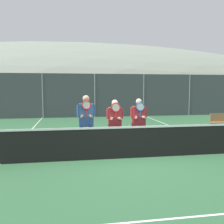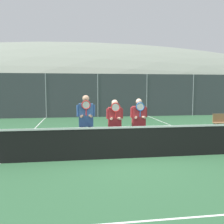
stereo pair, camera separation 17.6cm
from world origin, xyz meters
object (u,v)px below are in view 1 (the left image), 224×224
at_px(player_center_right, 139,121).
at_px(car_center, 153,102).
at_px(player_leftmost, 86,120).
at_px(car_right_of_center, 213,102).
at_px(car_far_left, 17,103).
at_px(player_center_left, 115,122).
at_px(car_left_of_center, 89,102).

xyz_separation_m(player_center_right, car_center, (4.78, 12.59, -0.13)).
bearing_deg(player_leftmost, player_center_right, 2.85).
bearing_deg(car_right_of_center, car_far_left, -179.74).
relative_size(player_center_left, car_right_of_center, 0.38).
bearing_deg(car_far_left, player_center_left, -65.94).
relative_size(player_leftmost, car_center, 0.42).
relative_size(player_leftmost, player_center_right, 1.07).
relative_size(car_far_left, car_left_of_center, 0.95).
bearing_deg(car_right_of_center, player_center_right, -129.76).
xyz_separation_m(player_leftmost, car_left_of_center, (1.00, 12.25, -0.18)).
xyz_separation_m(player_center_left, car_left_of_center, (0.09, 12.20, -0.08)).
xyz_separation_m(player_center_right, car_right_of_center, (10.18, 12.23, -0.16)).
height_order(player_center_right, car_center, player_center_right).
height_order(car_far_left, car_right_of_center, car_far_left).
bearing_deg(player_leftmost, car_far_left, 110.31).
bearing_deg(car_center, player_center_left, -113.84).
relative_size(player_center_left, car_left_of_center, 0.36).
distance_m(player_center_right, car_left_of_center, 12.18).
height_order(player_leftmost, car_right_of_center, player_leftmost).
distance_m(car_center, car_right_of_center, 5.41).
xyz_separation_m(player_leftmost, car_center, (6.49, 12.67, -0.22)).
relative_size(player_leftmost, car_left_of_center, 0.39).
xyz_separation_m(player_leftmost, car_right_of_center, (11.89, 12.32, -0.24)).
bearing_deg(player_center_left, car_right_of_center, 48.19).
bearing_deg(player_leftmost, car_left_of_center, 85.32).
height_order(player_leftmost, car_left_of_center, player_leftmost).
relative_size(player_center_left, car_center, 0.39).
xyz_separation_m(car_left_of_center, car_center, (5.49, 0.43, -0.04)).
bearing_deg(car_center, player_leftmost, -117.13).
bearing_deg(car_center, car_far_left, -177.77).
distance_m(player_leftmost, car_left_of_center, 12.29).
relative_size(car_far_left, car_center, 1.02).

